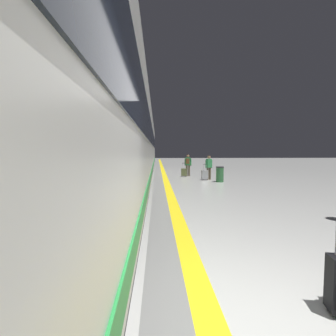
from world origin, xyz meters
The scene contains 8 objects.
safety_line_strip centered at (-0.54, 10.00, 0.00)m, with size 0.36×80.00×0.01m, color yellow.
tactile_edge_band centered at (-0.93, 10.00, 0.00)m, with size 0.73×80.00×0.01m, color slate.
high_speed_train centered at (-2.77, 9.27, 2.50)m, with size 2.94×33.21×4.97m.
passenger_near centered at (2.21, 13.79, 0.90)m, with size 0.46×0.27×1.56m.
suitcase_near centered at (1.89, 13.54, 0.34)m, with size 0.41×0.30×1.01m.
passenger_mid centered at (1.15, 16.05, 0.95)m, with size 0.48×0.37×1.59m.
suitcase_mid centered at (0.83, 15.74, 0.32)m, with size 0.43×0.33×0.97m.
waste_bin centered at (2.60, 12.54, 0.46)m, with size 0.46×0.46×0.91m.
Camera 1 is at (-1.11, -2.14, 1.85)m, focal length 27.13 mm.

